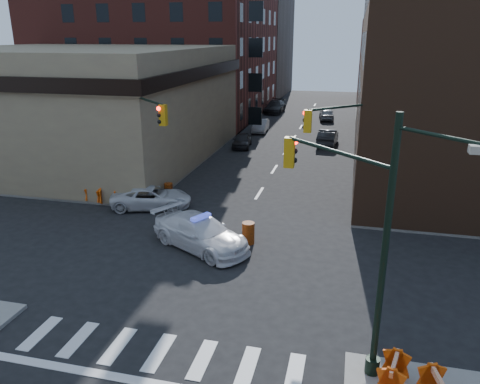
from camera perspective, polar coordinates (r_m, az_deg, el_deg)
The scene contains 27 objects.
ground at distance 22.00m, azimuth -2.84°, elevation -8.39°, with size 140.00×140.00×0.00m, color black.
sidewalk_nw at distance 59.77m, azimuth -15.43°, elevation 8.47°, with size 34.00×54.50×0.15m, color gray.
bank_building at distance 42.27m, azimuth -19.25°, elevation 10.19°, with size 22.00×22.00×9.00m, color #8A7C5A.
apartment_block at distance 63.56m, azimuth -9.31°, elevation 20.27°, with size 25.00×25.00×24.00m, color maroon.
commercial_row_ne at distance 42.01m, azimuth 24.31°, elevation 13.00°, with size 14.00×34.00×14.00m, color #472C1C.
filler_nw at distance 83.63m, azimuth -1.46°, elevation 17.32°, with size 20.00×18.00×16.00m, color brown.
filler_ne at distance 77.31m, azimuth 20.48°, elevation 14.60°, with size 16.00×16.00×12.00m, color maroon.
signal_pole_se at distance 14.30m, azimuth 14.17°, elevation -4.08°, with size 5.40×5.27×8.00m.
signal_pole_nw at distance 27.29m, azimuth -11.72°, elevation 6.32°, with size 3.58×3.67×8.00m.
signal_pole_ne at distance 24.77m, azimuth 13.72°, elevation 4.92°, with size 3.67×3.58×8.00m.
tree_ne_near at distance 45.27m, azimuth 16.04°, elevation 9.71°, with size 3.00×3.00×4.85m.
tree_ne_far at distance 53.19m, azimuth 15.79°, elevation 10.97°, with size 3.00×3.00×4.85m.
police_car at distance 23.01m, azimuth -4.84°, elevation -4.98°, with size 2.23×5.48×1.59m, color white.
pickup at distance 28.67m, azimuth -10.75°, elevation -0.67°, with size 2.20×4.76×1.32m, color silver.
parked_car_wnear at distance 43.68m, azimuth 0.24°, elevation 6.34°, with size 1.56×3.88×1.32m, color black.
parked_car_wfar at distance 50.79m, azimuth 2.54°, elevation 8.07°, with size 1.39×3.98×1.31m, color #979AA0.
parked_car_wdeep at distance 63.59m, azimuth 4.29°, elevation 10.33°, with size 2.24×5.52×1.60m, color black.
parked_car_enear at distance 45.24m, azimuth 10.65°, elevation 6.58°, with size 1.61×4.61×1.52m, color black.
parked_car_efar at distance 58.97m, azimuth 10.52°, elevation 9.32°, with size 1.67×4.16×1.42m, color #92959A.
pedestrian_a at distance 29.33m, azimuth -13.19°, elevation 0.30°, with size 0.62×0.41×1.70m, color black.
pedestrian_b at distance 30.45m, azimuth -17.19°, elevation 0.59°, with size 0.81×0.63×1.66m, color black.
pedestrian_c at distance 33.23m, azimuth -17.45°, elevation 2.30°, with size 1.13×0.47×1.93m, color #1E212D.
barrel_road at distance 23.50m, azimuth 1.02°, elevation -5.02°, with size 0.62×0.62×1.11m, color #C03509.
barrel_bank at distance 30.34m, azimuth -8.70°, elevation 0.18°, with size 0.54×0.54×0.96m, color #E65F0A.
barricade_se_a at distance 15.30m, azimuth 18.18°, elevation -20.25°, with size 1.25×0.63×0.94m, color red, non-canonical shape.
barricade_nw_a at distance 30.27m, azimuth -17.24°, elevation -0.29°, with size 1.19×0.60×0.89m, color #E2610A, non-canonical shape.
barricade_nw_b at distance 29.80m, azimuth -15.65°, elevation -0.40°, with size 1.24×0.62×0.93m, color #E65B0A, non-canonical shape.
Camera 1 is at (5.65, -18.76, 10.01)m, focal length 35.00 mm.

